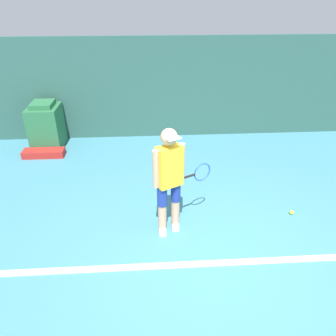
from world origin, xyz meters
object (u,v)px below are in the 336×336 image
at_px(tennis_ball, 292,212).
at_px(covered_chair, 46,126).
at_px(tennis_player, 170,178).
at_px(equipment_bag, 44,153).

distance_m(tennis_ball, covered_chair, 5.29).
relative_size(tennis_player, covered_chair, 1.56).
height_order(tennis_player, equipment_bag, tennis_player).
height_order(covered_chair, equipment_bag, covered_chair).
xyz_separation_m(tennis_ball, covered_chair, (-4.43, 2.85, 0.45)).
bearing_deg(equipment_bag, tennis_player, -45.85).
distance_m(tennis_player, tennis_ball, 2.13).
bearing_deg(tennis_ball, covered_chair, 147.20).
xyz_separation_m(tennis_player, tennis_ball, (1.94, 0.23, -0.84)).
bearing_deg(equipment_bag, tennis_ball, -27.77).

